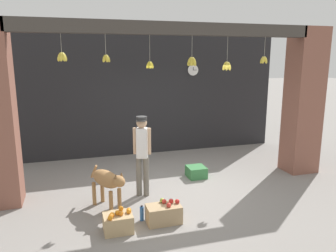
# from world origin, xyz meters

# --- Properties ---
(ground_plane) EXTENTS (60.00, 60.00, 0.00)m
(ground_plane) POSITION_xyz_m (0.00, 0.00, 0.00)
(ground_plane) COLOR gray
(shop_back_wall) EXTENTS (7.73, 0.12, 3.30)m
(shop_back_wall) POSITION_xyz_m (0.00, 2.77, 1.65)
(shop_back_wall) COLOR #232326
(shop_back_wall) RESTS_ON ground_plane
(shop_pillar_right) EXTENTS (0.70, 0.60, 3.30)m
(shop_pillar_right) POSITION_xyz_m (3.21, 0.30, 1.65)
(shop_pillar_right) COLOR brown
(shop_pillar_right) RESTS_ON ground_plane
(storefront_awning) EXTENTS (5.83, 0.28, 0.92)m
(storefront_awning) POSITION_xyz_m (0.00, 0.12, 3.15)
(storefront_awning) COLOR #3D3833
(dog) EXTENTS (0.61, 0.98, 0.77)m
(dog) POSITION_xyz_m (-1.37, -0.47, 0.53)
(dog) COLOR #9E7042
(dog) RESTS_ON ground_plane
(shopkeeper) EXTENTS (0.33, 0.29, 1.57)m
(shopkeeper) POSITION_xyz_m (-0.66, -0.07, 0.92)
(shopkeeper) COLOR #6B665B
(shopkeeper) RESTS_ON ground_plane
(fruit_crate_oranges) EXTENTS (0.45, 0.37, 0.35)m
(fruit_crate_oranges) POSITION_xyz_m (-1.31, -1.28, 0.15)
(fruit_crate_oranges) COLOR tan
(fruit_crate_oranges) RESTS_ON ground_plane
(fruit_crate_apples) EXTENTS (0.56, 0.33, 0.37)m
(fruit_crate_apples) POSITION_xyz_m (-0.55, -1.22, 0.16)
(fruit_crate_apples) COLOR tan
(fruit_crate_apples) RESTS_ON ground_plane
(produce_box_green) EXTENTS (0.40, 0.41, 0.25)m
(produce_box_green) POSITION_xyz_m (0.71, 0.56, 0.12)
(produce_box_green) COLOR #387A42
(produce_box_green) RESTS_ON ground_plane
(water_bottle) EXTENTS (0.07, 0.07, 0.27)m
(water_bottle) POSITION_xyz_m (-0.89, -1.05, 0.12)
(water_bottle) COLOR #2D60AD
(water_bottle) RESTS_ON ground_plane
(wall_clock) EXTENTS (0.32, 0.03, 0.32)m
(wall_clock) POSITION_xyz_m (1.41, 2.70, 2.30)
(wall_clock) COLOR black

